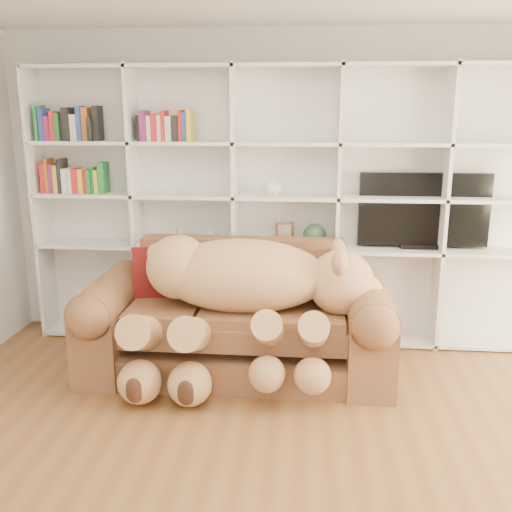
# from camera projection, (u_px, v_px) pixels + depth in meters

# --- Properties ---
(floor) EXTENTS (5.00, 5.00, 0.00)m
(floor) POSITION_uv_depth(u_px,v_px,m) (265.00, 507.00, 2.99)
(floor) COLOR brown
(floor) RESTS_ON ground
(wall_back) EXTENTS (5.00, 0.02, 2.70)m
(wall_back) POSITION_uv_depth(u_px,v_px,m) (287.00, 188.00, 5.07)
(wall_back) COLOR silver
(wall_back) RESTS_ON floor
(bookshelf) EXTENTS (4.43, 0.35, 2.40)m
(bookshelf) POSITION_uv_depth(u_px,v_px,m) (259.00, 195.00, 4.97)
(bookshelf) COLOR white
(bookshelf) RESTS_ON floor
(sofa) EXTENTS (2.36, 1.02, 0.99)m
(sofa) POSITION_uv_depth(u_px,v_px,m) (238.00, 324.00, 4.51)
(sofa) COLOR brown
(sofa) RESTS_ON floor
(teddy_bear) EXTENTS (1.89, 1.00, 1.09)m
(teddy_bear) POSITION_uv_depth(u_px,v_px,m) (243.00, 293.00, 4.23)
(teddy_bear) COLOR tan
(teddy_bear) RESTS_ON sofa
(throw_pillow) EXTENTS (0.47, 0.31, 0.46)m
(throw_pillow) POSITION_uv_depth(u_px,v_px,m) (161.00, 274.00, 4.64)
(throw_pillow) COLOR #621310
(throw_pillow) RESTS_ON sofa
(gift_box) EXTENTS (0.35, 0.34, 0.22)m
(gift_box) POSITION_uv_depth(u_px,v_px,m) (351.00, 356.00, 4.57)
(gift_box) COLOR #B12117
(gift_box) RESTS_ON floor
(tv) EXTENTS (1.10, 0.18, 0.65)m
(tv) POSITION_uv_depth(u_px,v_px,m) (423.00, 211.00, 4.86)
(tv) COLOR black
(tv) RESTS_ON bookshelf
(picture_frame) EXTENTS (0.16, 0.08, 0.20)m
(picture_frame) POSITION_uv_depth(u_px,v_px,m) (285.00, 234.00, 4.97)
(picture_frame) COLOR #522B1C
(picture_frame) RESTS_ON bookshelf
(green_vase) EXTENTS (0.20, 0.20, 0.20)m
(green_vase) POSITION_uv_depth(u_px,v_px,m) (315.00, 235.00, 4.95)
(green_vase) COLOR #295137
(green_vase) RESTS_ON bookshelf
(figurine_tall) EXTENTS (0.08, 0.08, 0.15)m
(figurine_tall) POSITION_uv_depth(u_px,v_px,m) (180.00, 235.00, 5.06)
(figurine_tall) COLOR beige
(figurine_tall) RESTS_ON bookshelf
(figurine_short) EXTENTS (0.07, 0.07, 0.12)m
(figurine_short) POSITION_uv_depth(u_px,v_px,m) (203.00, 237.00, 5.05)
(figurine_short) COLOR beige
(figurine_short) RESTS_ON bookshelf
(snow_globe) EXTENTS (0.12, 0.12, 0.12)m
(snow_globe) POSITION_uv_depth(u_px,v_px,m) (211.00, 237.00, 5.04)
(snow_globe) COLOR silver
(snow_globe) RESTS_ON bookshelf
(shelf_vase) EXTENTS (0.21, 0.21, 0.17)m
(shelf_vase) POSITION_uv_depth(u_px,v_px,m) (273.00, 185.00, 4.88)
(shelf_vase) COLOR white
(shelf_vase) RESTS_ON bookshelf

